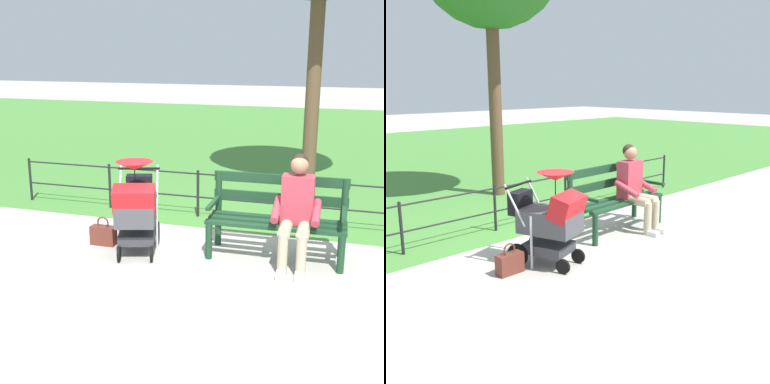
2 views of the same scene
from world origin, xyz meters
The scene contains 6 objects.
ground_plane centered at (0.00, 0.00, 0.00)m, with size 60.00×60.00×0.00m, color #ADA89E.
park_bench centered at (-0.62, -0.12, 0.53)m, with size 1.61×0.64×0.96m.
person_on_bench centered at (-0.86, 0.11, 0.68)m, with size 0.54×0.74×1.28m.
stroller centered at (1.00, 0.31, 0.59)m, with size 0.74×0.99×1.15m.
handbag centered at (1.52, 0.18, 0.13)m, with size 0.32×0.14×0.37m.
park_fence centered at (0.00, -1.27, 0.42)m, with size 7.16×0.04×0.70m.
Camera 2 is at (4.43, 4.28, 2.12)m, focal length 42.95 mm.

